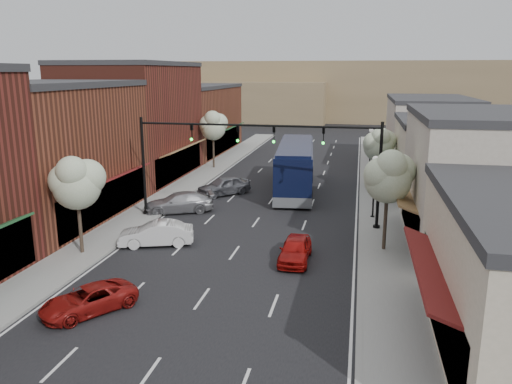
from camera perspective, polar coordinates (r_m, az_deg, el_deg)
The scene contains 27 objects.
ground at distance 26.73m, azimuth -3.55°, elevation -8.43°, with size 160.00×160.00×0.00m, color black.
sidewalk_left at distance 46.05m, azimuth -7.60°, elevation 1.03°, with size 2.80×73.00×0.15m, color gray.
sidewalk_right at distance 43.56m, azimuth 13.75°, elevation 0.03°, with size 2.80×73.00×0.15m, color gray.
curb_left at distance 45.61m, azimuth -5.94°, elevation 0.96°, with size 0.25×73.00×0.17m, color gray.
curb_right at distance 43.53m, azimuth 11.91°, elevation 0.12°, with size 0.25×73.00×0.17m, color gray.
bldg_left_midnear at distance 36.83m, azimuth -22.99°, elevation 4.16°, with size 10.14×14.10×9.40m.
bldg_left_midfar at distance 48.81m, azimuth -13.76°, elevation 7.81°, with size 10.14×14.10×10.90m.
bldg_left_far at distance 63.67m, azimuth -7.50°, elevation 8.23°, with size 10.14×18.10×8.40m.
bldg_right_midnear at distance 31.30m, azimuth 24.57°, elevation 1.11°, with size 9.14×12.10×7.90m.
bldg_right_midfar at distance 43.01m, azimuth 21.08°, elevation 3.54°, with size 9.14×12.10×6.40m.
bldg_right_far at distance 56.68m, azimuth 18.97°, elevation 6.45°, with size 9.14×16.10×7.40m.
hill_far at distance 114.14m, azimuth 8.59°, elevation 11.46°, with size 120.00×30.00×12.00m, color #7A6647.
hill_near at distance 106.84m, azimuth -5.58°, elevation 10.34°, with size 50.00×20.00×8.00m, color #7A6647.
signal_mast_right at distance 32.34m, azimuth 9.81°, elevation 3.81°, with size 8.22×0.46×7.00m.
signal_mast_left at distance 34.57m, azimuth -9.20°, elevation 4.46°, with size 8.22×0.46×7.00m.
tree_right_near at distance 28.42m, azimuth 14.97°, elevation 1.85°, with size 2.85×2.65×5.95m.
tree_right_far at distance 44.26m, azimuth 13.92°, elevation 5.40°, with size 2.85×2.65×5.43m.
tree_left_near at distance 28.68m, azimuth -19.83°, elevation 1.13°, with size 2.85×2.65×5.69m.
tree_left_far at distance 52.28m, azimuth -4.90°, elevation 7.63°, with size 2.85×2.65×6.13m.
lamp_post_near at distance 35.10m, azimuth 13.41°, elevation 1.72°, with size 0.44×0.44×4.44m.
lamp_post_far at distance 52.36m, azimuth 12.98°, elevation 5.58°, with size 0.44×0.44×4.44m.
coach_bus at distance 42.85m, azimuth 4.52°, elevation 2.93°, with size 4.18×13.51×4.06m.
red_hatchback at distance 27.16m, azimuth 4.50°, elevation -6.57°, with size 1.57×3.91×1.33m, color maroon.
parked_car_a at distance 22.86m, azimuth -18.59°, elevation -11.59°, with size 1.87×4.06×1.13m, color maroon.
parked_car_b at distance 30.05m, azimuth -11.33°, elevation -4.70°, with size 1.51×4.33×1.43m, color silver.
parked_car_c at distance 36.74m, azimuth -8.81°, elevation -1.20°, with size 2.04×5.02×1.46m, color #9B9BA0.
parked_car_d at distance 41.49m, azimuth -3.69°, elevation 0.72°, with size 1.83×4.54×1.55m, color slate.
Camera 1 is at (6.64, -23.87, 10.03)m, focal length 35.00 mm.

